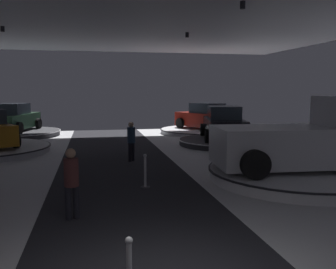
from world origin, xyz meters
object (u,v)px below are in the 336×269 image
object	(u,v)px
display_car_deep_right	(206,117)
display_platform_deep_left	(14,133)
display_car_deep_left	(13,119)
visitor_walking_near	(71,179)
pickup_truck_mid_right	(308,140)
display_car_far_right	(224,124)
visitor_walking_far	(131,139)
display_platform_far_right	(224,142)
display_platform_mid_right	(297,174)
display_platform_deep_right	(205,131)

from	to	relation	value
display_car_deep_right	display_platform_deep_left	bearing A→B (deg)	175.75
display_car_deep_left	visitor_walking_near	bearing A→B (deg)	-74.96
pickup_truck_mid_right	display_car_far_right	bearing A→B (deg)	90.00
visitor_walking_far	display_car_deep_right	bearing A→B (deg)	56.41
display_car_deep_left	visitor_walking_near	xyz separation A→B (m)	(4.32, -16.09, -0.17)
display_platform_far_right	display_platform_mid_right	world-z (taller)	display_platform_mid_right
display_platform_far_right	pickup_truck_mid_right	distance (m)	7.70
display_car_far_right	visitor_walking_near	bearing A→B (deg)	-125.86
display_car_far_right	display_platform_far_right	bearing A→B (deg)	-102.20
display_platform_mid_right	visitor_walking_far	xyz separation A→B (m)	(-4.88, 4.09, 0.71)
display_platform_mid_right	display_car_deep_left	bearing A→B (deg)	129.03
display_platform_far_right	visitor_walking_far	bearing A→B (deg)	-145.91
display_car_far_right	visitor_walking_far	distance (m)	6.29
display_platform_far_right	visitor_walking_far	xyz separation A→B (m)	(-5.19, -3.51, 0.74)
display_platform_far_right	visitor_walking_far	size ratio (longest dim) A/B	2.97
display_car_deep_left	visitor_walking_far	world-z (taller)	display_car_deep_left
display_platform_deep_right	display_car_deep_left	bearing A→B (deg)	176.02
display_car_far_right	display_car_deep_right	bearing A→B (deg)	82.79
display_car_deep_right	pickup_truck_mid_right	xyz separation A→B (m)	(-0.67, -12.94, 0.25)
display_car_far_right	display_platform_deep_left	world-z (taller)	display_car_far_right
display_platform_deep_right	display_platform_deep_left	world-z (taller)	display_platform_deep_left
display_car_far_right	pickup_truck_mid_right	size ratio (longest dim) A/B	0.82
display_platform_deep_left	visitor_walking_near	bearing A→B (deg)	-75.01
display_platform_deep_left	display_platform_far_right	bearing A→B (deg)	-28.44
display_platform_deep_left	visitor_walking_far	bearing A→B (deg)	-57.10
display_car_deep_right	display_platform_mid_right	xyz separation A→B (m)	(-0.99, -12.92, -0.84)
display_platform_mid_right	display_car_deep_left	distance (m)	17.77
visitor_walking_near	display_car_far_right	bearing A→B (deg)	54.14
display_car_deep_right	display_car_deep_left	size ratio (longest dim) A/B	1.01
visitor_walking_near	pickup_truck_mid_right	bearing A→B (deg)	17.60
display_platform_deep_right	visitor_walking_far	bearing A→B (deg)	-123.45
display_platform_far_right	display_platform_deep_right	size ratio (longest dim) A/B	0.79
display_car_far_right	pickup_truck_mid_right	bearing A→B (deg)	-90.00
visitor_walking_near	visitor_walking_far	size ratio (longest dim) A/B	1.00
display_car_deep_right	display_car_deep_left	xyz separation A→B (m)	(-12.17, 0.87, 0.04)
visitor_walking_near	display_platform_mid_right	bearing A→B (deg)	18.55
display_car_far_right	display_platform_deep_right	bearing A→B (deg)	82.97
visitor_walking_near	visitor_walking_far	world-z (taller)	same
display_platform_mid_right	visitor_walking_far	distance (m)	6.40
pickup_truck_mid_right	visitor_walking_far	distance (m)	6.64
display_car_deep_right	display_car_deep_left	world-z (taller)	display_car_deep_left
pickup_truck_mid_right	display_car_deep_left	xyz separation A→B (m)	(-11.50, 13.81, -0.21)
visitor_walking_near	visitor_walking_far	xyz separation A→B (m)	(1.98, 6.39, 0.00)
pickup_truck_mid_right	display_platform_mid_right	bearing A→B (deg)	175.78
pickup_truck_mid_right	visitor_walking_far	world-z (taller)	pickup_truck_mid_right
display_car_deep_left	display_platform_deep_left	bearing A→B (deg)	76.06
display_platform_deep_right	display_car_deep_right	xyz separation A→B (m)	(0.01, -0.03, 0.88)
display_platform_deep_right	display_car_deep_right	bearing A→B (deg)	-62.94
display_platform_far_right	visitor_walking_near	xyz separation A→B (m)	(-7.17, -9.90, 0.74)
display_platform_deep_right	display_platform_mid_right	world-z (taller)	display_platform_mid_right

